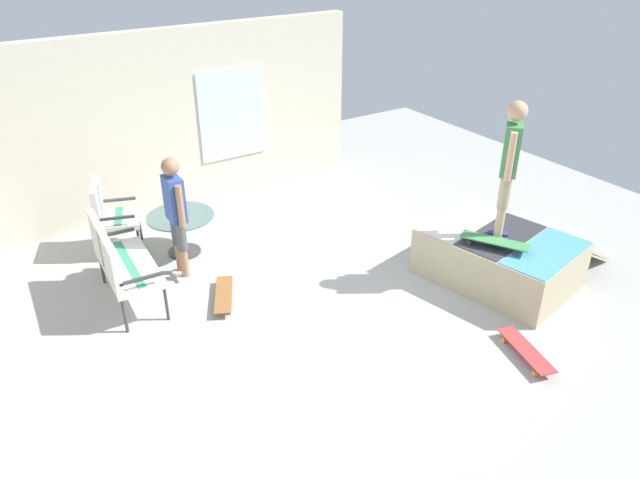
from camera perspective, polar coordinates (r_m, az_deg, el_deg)
The scene contains 11 objects.
ground_plane at distance 7.23m, azimuth 2.38°, elevation -6.75°, with size 12.00×12.00×0.10m, color #A8A8A3.
house_facade at distance 9.48m, azimuth -13.57°, elevation 10.86°, with size 0.23×6.00×2.71m.
skate_ramp at distance 7.91m, azimuth 16.66°, elevation -1.51°, with size 2.17×2.42×0.63m.
patio_bench at distance 7.33m, azimuth -18.64°, elevation -1.70°, with size 1.28×0.63×1.02m.
patio_chair_near_house at distance 8.54m, azimuth -19.42°, elevation 2.58°, with size 0.77×0.72×1.02m.
patio_table at distance 8.32m, azimuth -12.99°, elevation 1.26°, with size 0.90×0.90×0.57m.
person_watching at distance 7.54m, azimuth -13.52°, elevation 2.73°, with size 0.48×0.24×1.62m.
person_skater at distance 7.24m, azimuth 17.52°, elevation 7.07°, with size 0.36×0.39×1.70m.
skateboard_by_bench at distance 7.36m, azimuth -9.12°, elevation -5.16°, with size 0.80×0.54×0.10m.
skateboard_spare at distance 6.78m, azimuth 18.96°, elevation -9.88°, with size 0.82×0.41×0.10m.
skateboard_on_ramp at distance 7.39m, azimuth 16.25°, elevation -0.13°, with size 0.80×0.56×0.10m.
Camera 1 is at (-4.76, 3.46, 4.15)m, focal length 33.73 mm.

